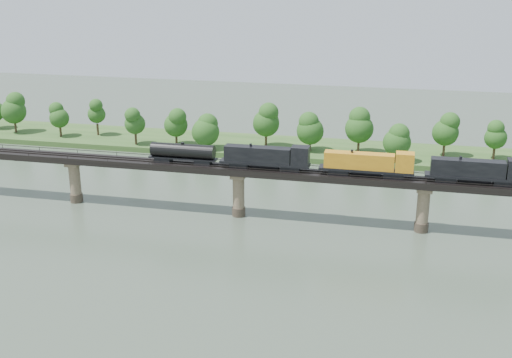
# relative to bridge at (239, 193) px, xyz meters

# --- Properties ---
(ground) EXTENTS (400.00, 400.00, 0.00)m
(ground) POSITION_rel_bridge_xyz_m (0.00, -30.00, -5.46)
(ground) COLOR #364436
(ground) RESTS_ON ground
(far_bank) EXTENTS (300.00, 24.00, 1.60)m
(far_bank) POSITION_rel_bridge_xyz_m (0.00, 55.00, -4.66)
(far_bank) COLOR #2E4F1F
(far_bank) RESTS_ON ground
(bridge) EXTENTS (236.00, 30.00, 11.50)m
(bridge) POSITION_rel_bridge_xyz_m (0.00, 0.00, 0.00)
(bridge) COLOR #473A2D
(bridge) RESTS_ON ground
(bridge_superstructure) EXTENTS (220.00, 4.90, 0.75)m
(bridge_superstructure) POSITION_rel_bridge_xyz_m (0.00, 0.00, 6.33)
(bridge_superstructure) COLOR black
(bridge_superstructure) RESTS_ON bridge
(far_treeline) EXTENTS (289.06, 17.54, 13.60)m
(far_treeline) POSITION_rel_bridge_xyz_m (-8.21, 50.52, 3.37)
(far_treeline) COLOR #382619
(far_treeline) RESTS_ON far_bank
(freight_train) EXTENTS (80.10, 3.12, 5.51)m
(freight_train) POSITION_rel_bridge_xyz_m (20.69, 0.00, 8.67)
(freight_train) COLOR black
(freight_train) RESTS_ON bridge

